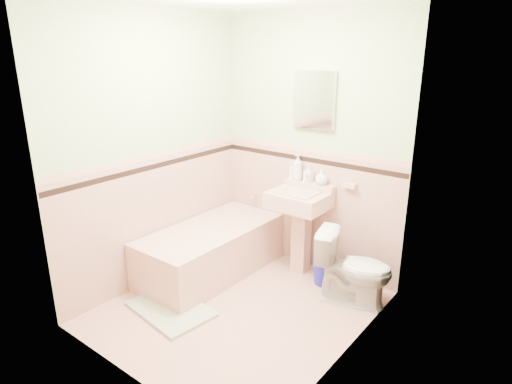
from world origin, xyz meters
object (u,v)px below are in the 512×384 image
Objects in this scene: soap_bottle_right at (322,177)px; shoe at (162,295)px; soap_bottle_left at (298,167)px; toilet at (354,268)px; sink at (298,233)px; bucket at (325,272)px; bathtub at (211,252)px; medicine_cabinet at (314,100)px; soap_bottle_mid at (309,174)px.

shoe is (-0.80, -1.38, -0.93)m from soap_bottle_right.
soap_bottle_left is 0.28m from soap_bottle_right.
toilet is 1.72m from shoe.
sink reaches higher than bucket.
soap_bottle_right is at bearing 43.80° from toilet.
toilet is (1.36, 0.37, 0.11)m from bathtub.
medicine_cabinet is (0.68, 0.74, 1.47)m from bathtub.
shoe is at bearing -119.01° from sink.
medicine_cabinet is at bearing 144.34° from bucket.
soap_bottle_right is at bearing 0.00° from soap_bottle_left.
medicine_cabinet is 2.26m from shoe.
sink is at bearing -90.00° from medicine_cabinet.
bucket is at bearing 55.01° from toilet.
soap_bottle_right reaches higher than shoe.
bathtub is 1.13m from bucket.
toilet is at bearing -12.93° from sink.
soap_bottle_right is at bearing 59.15° from shoe.
soap_bottle_right is 0.64× the size of bucket.
soap_bottle_left is 0.13m from soap_bottle_mid.
medicine_cabinet is at bearing 167.43° from soap_bottle_right.
bathtub is 9.84× the size of soap_bottle_right.
soap_bottle_left is at bearing 180.00° from soap_bottle_mid.
toilet reaches higher than bucket.
soap_bottle_left is at bearing 180.00° from soap_bottle_right.
medicine_cabinet is 3.90× the size of shoe.
sink reaches higher than shoe.
sink is at bearing 62.44° from toilet.
shoe is at bearing -110.84° from soap_bottle_left.
bucket is at bearing 49.02° from shoe.
bathtub is 1.21m from soap_bottle_left.
medicine_cabinet is 3.52× the size of soap_bottle_right.
soap_bottle_right is at bearing 133.27° from bucket.
bathtub is 5.84× the size of soap_bottle_left.
bucket is at bearing -31.00° from soap_bottle_mid.
bathtub is at bearing -138.92° from soap_bottle_right.
bathtub is 1.78m from medicine_cabinet.
bathtub is 2.80× the size of medicine_cabinet.
soap_bottle_right reaches higher than bathtub.
soap_bottle_mid reaches higher than shoe.
medicine_cabinet is 0.81× the size of toilet.
soap_bottle_right reaches higher than sink.
soap_bottle_right is (0.27, 0.00, -0.05)m from soap_bottle_left.
medicine_cabinet is at bearing 64.01° from shoe.
soap_bottle_right is at bearing 41.08° from bathtub.
medicine_cabinet reaches higher than bucket.
bathtub is at bearing 90.71° from shoe.
medicine_cabinet is 0.73m from soap_bottle_right.
sink is at bearing 175.64° from bucket.
toilet reaches higher than shoe.
sink is 0.71m from toilet.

